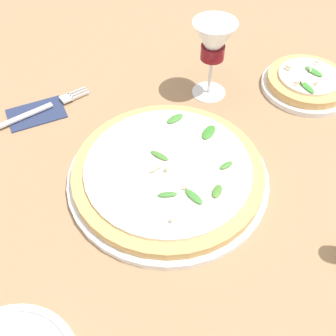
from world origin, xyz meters
The scene contains 6 objects.
ground_plane centered at (0.00, 0.00, 0.00)m, with size 6.00×6.00×0.00m, color #9E7A56.
pizza_arugula_main centered at (0.03, -0.01, 0.02)m, with size 0.36×0.36×0.05m.
pizza_personal_side centered at (0.38, 0.19, 0.02)m, with size 0.20×0.20×0.05m.
wine_glass centered at (0.16, 0.22, 0.12)m, with size 0.09×0.09×0.17m.
napkin centered at (-0.20, 0.21, 0.00)m, with size 0.13×0.10×0.01m.
fork centered at (-0.20, 0.22, 0.01)m, with size 0.21×0.11×0.00m.
Camera 1 is at (-0.05, -0.44, 0.55)m, focal length 42.00 mm.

